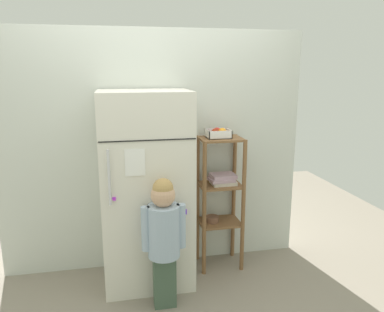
{
  "coord_description": "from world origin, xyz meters",
  "views": [
    {
      "loc": [
        -0.33,
        -2.93,
        1.77
      ],
      "look_at": [
        0.28,
        0.02,
        1.08
      ],
      "focal_mm": 35.09,
      "sensor_mm": 36.0,
      "label": 1
    }
  ],
  "objects": [
    {
      "name": "child_standing",
      "position": [
        -0.02,
        -0.38,
        0.62
      ],
      "size": [
        0.33,
        0.24,
        1.02
      ],
      "color": "#435A46",
      "rests_on": "ground"
    },
    {
      "name": "refrigerator",
      "position": [
        -0.1,
        0.02,
        0.81
      ],
      "size": [
        0.72,
        0.59,
        1.62
      ],
      "color": "silver",
      "rests_on": "ground"
    },
    {
      "name": "pantry_shelf_unit",
      "position": [
        0.56,
        0.14,
        0.71
      ],
      "size": [
        0.39,
        0.31,
        1.2
      ],
      "color": "brown",
      "rests_on": "ground"
    },
    {
      "name": "ground_plane",
      "position": [
        0.0,
        0.0,
        0.0
      ],
      "size": [
        6.0,
        6.0,
        0.0
      ],
      "primitive_type": "plane",
      "color": "gray"
    },
    {
      "name": "kitchen_wall_back",
      "position": [
        0.0,
        0.33,
        1.06
      ],
      "size": [
        2.69,
        0.03,
        2.12
      ],
      "primitive_type": "cube",
      "color": "silver",
      "rests_on": "ground"
    },
    {
      "name": "fruit_bin",
      "position": [
        0.54,
        0.16,
        1.24
      ],
      "size": [
        0.2,
        0.17,
        0.09
      ],
      "color": "white",
      "rests_on": "pantry_shelf_unit"
    }
  ]
}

